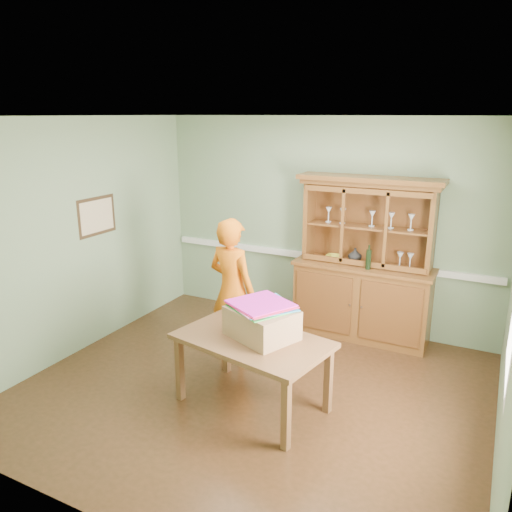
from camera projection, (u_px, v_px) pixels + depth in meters
The scene contains 12 objects.
floor at pixel (253, 389), 5.11m from camera, with size 4.50×4.50×0.00m, color #4B2C18.
ceiling at pixel (252, 116), 4.37m from camera, with size 4.50×4.50×0.00m, color white.
wall_back at pixel (323, 224), 6.46m from camera, with size 4.50×4.50×0.00m, color gray.
wall_left at pixel (78, 238), 5.72m from camera, with size 4.00×4.00×0.00m, color gray.
wall_front at pixel (102, 348), 3.02m from camera, with size 4.50×4.50×0.00m, color gray.
chair_rail at pixel (321, 257), 6.56m from camera, with size 4.41×0.05×0.08m, color silver.
framed_map at pixel (97, 216), 5.91m from camera, with size 0.03×0.60×0.46m.
china_hutch at pixel (363, 282), 6.16m from camera, with size 1.71×0.57×2.01m.
dining_table at pixel (252, 346), 4.67m from camera, with size 1.54×1.10×0.70m.
cardboard_box at pixel (262, 323), 4.65m from camera, with size 0.60×0.48×0.28m, color #9E7851.
kite_stack at pixel (262, 305), 4.64m from camera, with size 0.70×0.70×0.04m.
person at pixel (232, 291), 5.55m from camera, with size 0.60×0.39×1.65m, color orange.
Camera 1 is at (2.08, -4.03, 2.72)m, focal length 35.00 mm.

